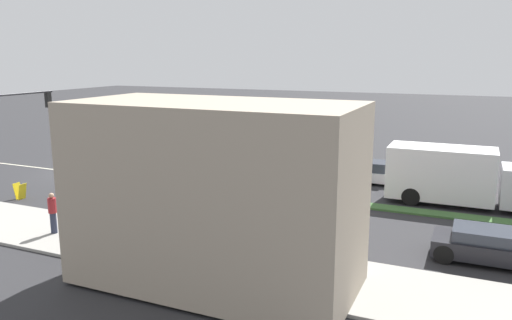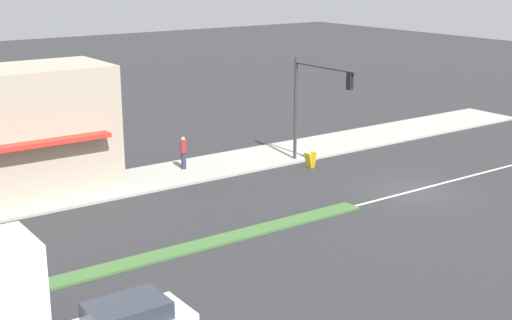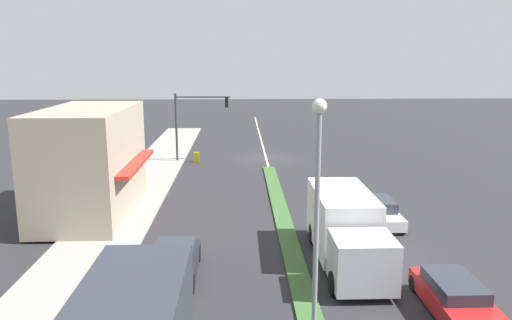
% 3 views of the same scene
% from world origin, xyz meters
% --- Properties ---
extents(ground_plane, '(160.00, 160.00, 0.00)m').
position_xyz_m(ground_plane, '(0.00, 18.00, 0.00)').
color(ground_plane, '#2B2B2D').
extents(sidewalk_right, '(4.00, 73.00, 0.12)m').
position_xyz_m(sidewalk_right, '(9.00, 18.50, 0.06)').
color(sidewalk_right, '#9E9B93').
rests_on(sidewalk_right, ground).
extents(median_strip, '(0.90, 46.00, 0.10)m').
position_xyz_m(median_strip, '(0.00, 27.00, 0.05)').
color(median_strip, '#3D6633').
rests_on(median_strip, ground).
extents(lane_marking_center, '(0.16, 60.00, 0.01)m').
position_xyz_m(lane_marking_center, '(0.00, 0.00, 0.00)').
color(lane_marking_center, beige).
rests_on(lane_marking_center, ground).
extents(building_corner_store, '(5.05, 8.99, 5.84)m').
position_xyz_m(building_corner_store, '(10.51, 15.57, 3.04)').
color(building_corner_store, tan).
rests_on(building_corner_store, sidewalk_right).
extents(traffic_signal_main, '(4.59, 0.34, 5.60)m').
position_xyz_m(traffic_signal_main, '(6.12, 1.28, 3.90)').
color(traffic_signal_main, '#333338').
rests_on(traffic_signal_main, sidewalk_right).
extents(street_lamp, '(0.44, 0.44, 7.37)m').
position_xyz_m(street_lamp, '(0.00, 28.18, 4.78)').
color(street_lamp, gray).
rests_on(street_lamp, median_strip).
extents(pedestrian, '(0.34, 0.34, 1.72)m').
position_xyz_m(pedestrian, '(9.33, 7.29, 1.03)').
color(pedestrian, '#282D42').
rests_on(pedestrian, sidewalk_right).
extents(warning_aframe_sign, '(0.45, 0.53, 0.84)m').
position_xyz_m(warning_aframe_sign, '(5.94, 1.51, 0.43)').
color(warning_aframe_sign, yellow).
rests_on(warning_aframe_sign, ground).
extents(delivery_truck, '(2.44, 7.50, 2.87)m').
position_xyz_m(delivery_truck, '(-2.20, 22.45, 1.47)').
color(delivery_truck, silver).
rests_on(delivery_truck, ground).
extents(hatchback_red, '(1.80, 4.45, 1.22)m').
position_xyz_m(hatchback_red, '(-5.00, 27.16, 0.60)').
color(hatchback_red, '#AD1E1E').
rests_on(hatchback_red, ground).
extents(van_white, '(1.83, 4.09, 1.28)m').
position_xyz_m(van_white, '(-5.00, 17.51, 0.61)').
color(van_white, silver).
rests_on(van_white, ground).
extents(sedan_dark, '(1.89, 3.87, 1.23)m').
position_xyz_m(sedan_dark, '(5.00, 23.71, 0.61)').
color(sedan_dark, black).
rests_on(sedan_dark, ground).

